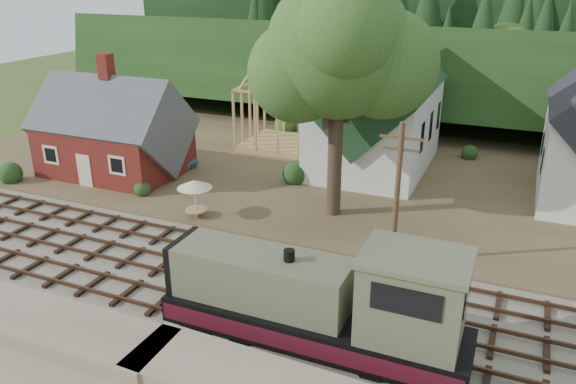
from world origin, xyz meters
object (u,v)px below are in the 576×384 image
at_px(car_green, 64,146).
at_px(locomotive, 324,304).
at_px(patio_set, 195,186).
at_px(car_blue, 180,164).

bearing_deg(car_green, locomotive, -99.15).
bearing_deg(car_green, patio_set, -92.04).
relative_size(locomotive, car_green, 3.24).
distance_m(locomotive, patio_set, 14.94).
distance_m(locomotive, car_blue, 23.81).
distance_m(car_blue, car_green, 11.55).
bearing_deg(car_blue, locomotive, -34.03).
bearing_deg(locomotive, car_blue, 137.81).
bearing_deg(car_blue, car_green, -171.59).
bearing_deg(locomotive, car_green, 151.37).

